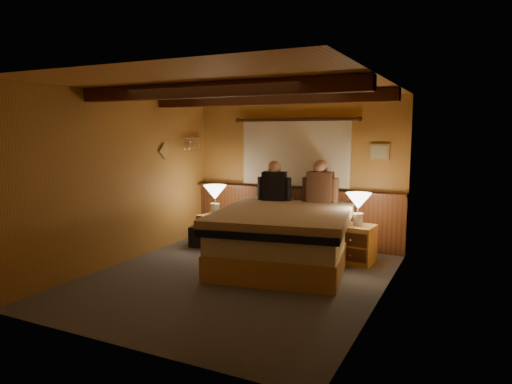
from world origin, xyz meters
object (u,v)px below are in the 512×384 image
Objects in this scene: lamp_left at (215,194)px; person_left at (274,184)px; nightstand_left at (215,230)px; bed at (285,236)px; person_right at (320,185)px; nightstand_right at (356,244)px; lamp_right at (358,203)px; duffel_bag at (208,236)px.

person_left is at bearing 9.61° from lamp_left.
person_left reaches higher than nightstand_left.
person_right reaches higher than bed.
lamp_left is at bearing -176.29° from nightstand_right.
bed is 1.03m from nightstand_right.
lamp_left is 1.74m from person_right.
bed is 1.08m from person_right.
nightstand_left is 1.90m from person_right.
nightstand_left is (-1.45, 0.50, -0.16)m from bed.
nightstand_left is 0.80× the size of person_left.
lamp_right is at bearing 17.87° from bed.
bed is at bearing -109.68° from person_right.
bed is 5.50× the size of lamp_right.
lamp_right is (0.91, 0.48, 0.46)m from bed.
lamp_left is 0.83× the size of duffel_bag.
nightstand_right is 1.17× the size of lamp_right.
nightstand_left is 0.77× the size of person_right.
nightstand_right is at bearing 12.27° from nightstand_left.
nightstand_left is 0.97× the size of nightstand_right.
person_left is 0.96× the size of person_right.
nightstand_right is (2.34, 0.01, 0.02)m from nightstand_left.
person_right is (0.23, 0.84, 0.64)m from bed.
lamp_right reaches higher than nightstand_right.
person_right is (0.72, 0.12, 0.01)m from person_left.
lamp_left is 1.02m from person_left.
lamp_right is at bearing -1.65° from lamp_left.
nightstand_left is at bearing 179.64° from lamp_right.
nightstand_left is 2.34m from nightstand_right.
bed is at bearing -145.46° from nightstand_right.
nightstand_left reaches higher than duffel_bag.
person_right is at bearing 9.53° from lamp_left.
person_right reaches higher than nightstand_right.
duffel_bag is at bearing -98.13° from lamp_left.
lamp_right is at bearing -41.56° from nightstand_right.
lamp_right is 0.68× the size of person_right.
nightstand_right is at bearing -20.93° from person_left.
bed is 3.74× the size of person_right.
bed is 1.13m from lamp_right.
lamp_left is at bearing 74.68° from duffel_bag.
person_right is at bearing 64.33° from bed.
person_left is at bearing -174.58° from person_right.
lamp_left is 0.74× the size of person_left.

